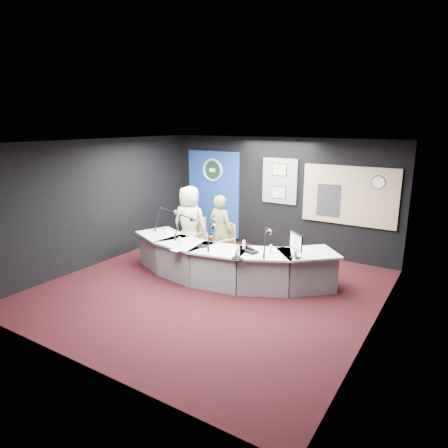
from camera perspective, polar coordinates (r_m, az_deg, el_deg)
The scene contains 33 objects.
ground at distance 7.88m, azimuth -1.88°, elevation -9.20°, with size 6.00×6.00×0.00m, color black.
ceiling at distance 7.23m, azimuth -2.07°, elevation 11.59°, with size 6.00×6.00×0.02m, color silver.
wall_back at distance 10.01m, azimuth 7.70°, elevation 4.16°, with size 6.00×0.02×2.80m, color black.
wall_front at distance 5.32m, azimuth -20.43°, elevation -5.74°, with size 6.00×0.02×2.80m, color black.
wall_left at distance 9.41m, azimuth -17.32°, elevation 2.99°, with size 0.02×6.00×2.80m, color black.
wall_right at distance 6.32m, azimuth 21.24°, elevation -2.70°, with size 0.02×6.00×2.80m, color black.
broadcast_desk at distance 8.19m, azimuth -0.04°, elevation -5.42°, with size 4.50×1.90×0.75m, color #B0B2B5, non-canonical shape.
backdrop_panel at distance 10.91m, azimuth -1.52°, elevation 4.33°, with size 1.60×0.05×2.30m, color navy.
agency_seal at distance 10.79m, azimuth -1.66°, elevation 7.70°, with size 0.63×0.63×0.07m, color silver.
seal_center at distance 10.79m, azimuth -1.64°, elevation 7.70°, with size 0.48×0.48×0.01m, color black.
pinboard at distance 9.90m, azimuth 7.96°, elevation 6.10°, with size 0.90×0.04×1.10m, color slate.
framed_photo_upper at distance 9.84m, azimuth 7.95°, elevation 7.69°, with size 0.34×0.02×0.27m, color gray.
framed_photo_lower at distance 9.92m, azimuth 7.84°, elevation 4.48°, with size 0.34×0.02×0.27m, color gray.
booth_window_frame at distance 9.38m, azimuth 17.44°, elevation 3.88°, with size 2.12×0.06×1.32m, color #9C8461.
booth_glow at distance 9.37m, azimuth 17.43°, elevation 3.87°, with size 2.00×0.02×1.20m, color #FFE8A1.
equipment_rack at distance 9.50m, azimuth 14.71°, elevation 3.27°, with size 0.55×0.02×0.75m, color black.
wall_clock at distance 9.17m, azimuth 21.19°, elevation 5.56°, with size 0.28×0.28×0.01m, color white.
armchair_left at distance 9.41m, azimuth -4.88°, elevation -2.43°, with size 0.49×0.49×0.88m, color tan, non-canonical shape.
armchair_right at distance 8.97m, azimuth -0.48°, elevation -3.12°, with size 0.51×0.51×0.91m, color tan, non-canonical shape.
draped_jacket at distance 9.55m, azimuth -4.02°, elevation -1.03°, with size 0.50×0.10×0.70m, color gray.
person_man at distance 9.30m, azimuth -4.94°, elevation 0.11°, with size 0.85×0.55×1.74m, color beige.
person_woman at distance 8.87m, azimuth -0.48°, elevation -0.95°, with size 0.59×0.39×1.61m, color olive.
computer_monitor at distance 7.29m, azimuth 10.27°, elevation -2.44°, with size 0.46×0.03×0.32m, color black.
desk_phone at distance 7.56m, azimuth 3.98°, elevation -3.97°, with size 0.22×0.17×0.05m, color black.
headphones_near at distance 7.19m, azimuth 1.93°, elevation -4.97°, with size 0.22×0.22×0.04m, color black.
headphones_far at distance 7.93m, azimuth -3.18°, elevation -3.14°, with size 0.21×0.21×0.04m, color black.
paper_stack at distance 9.07m, azimuth -8.26°, elevation -1.13°, with size 0.21×0.29×0.00m, color white.
notepad at distance 7.81m, azimuth -6.52°, elevation -3.61°, with size 0.20×0.29×0.00m, color white.
boom_mic_a at distance 9.27m, azimuth -8.36°, elevation 1.11°, with size 0.24×0.73×0.60m, color black, non-canonical shape.
boom_mic_b at distance 8.53m, azimuth -5.60°, elevation 0.04°, with size 0.17×0.74×0.60m, color black, non-canonical shape.
boom_mic_c at distance 7.83m, azimuth -1.85°, elevation -1.19°, with size 0.36×0.69×0.60m, color black, non-canonical shape.
boom_mic_d at distance 7.47m, azimuth 6.13°, elevation -2.03°, with size 0.31×0.71×0.60m, color black, non-canonical shape.
water_bottles at distance 7.79m, azimuth -0.82°, elevation -2.88°, with size 3.10×0.54×0.18m, color silver, non-canonical shape.
Camera 1 is at (4.05, -5.98, 3.14)m, focal length 32.00 mm.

